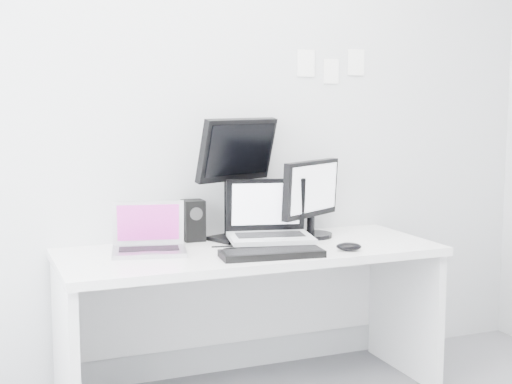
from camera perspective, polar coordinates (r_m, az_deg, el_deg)
back_wall at (r=3.68m, az=-2.45°, el=6.07°), size 3.60×0.00×3.60m
desk at (r=3.52m, az=-0.43°, el=-10.29°), size 1.80×0.70×0.73m
macbook at (r=3.31m, az=-8.48°, el=-2.78°), size 0.38×0.31×0.25m
speaker at (r=3.60m, az=-4.99°, el=-2.25°), size 0.12×0.12×0.20m
dell_laptop at (r=3.43m, az=1.17°, el=-1.67°), size 0.45×0.38×0.33m
rear_monitor at (r=3.59m, az=-1.69°, el=1.15°), size 0.49×0.33×0.63m
samsung_monitor at (r=3.68m, az=4.49°, el=-0.44°), size 0.49×0.40×0.41m
keyboard at (r=3.24m, az=1.26°, el=-4.89°), size 0.48×0.22×0.03m
mouse at (r=3.39m, az=7.35°, el=-4.30°), size 0.14×0.12×0.04m
wall_note_0 at (r=3.86m, az=3.97°, el=10.13°), size 0.10×0.00×0.14m
wall_note_1 at (r=3.92m, az=5.97°, el=9.47°), size 0.09×0.00×0.13m
wall_note_2 at (r=4.00m, az=7.91°, el=10.12°), size 0.10×0.00×0.14m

